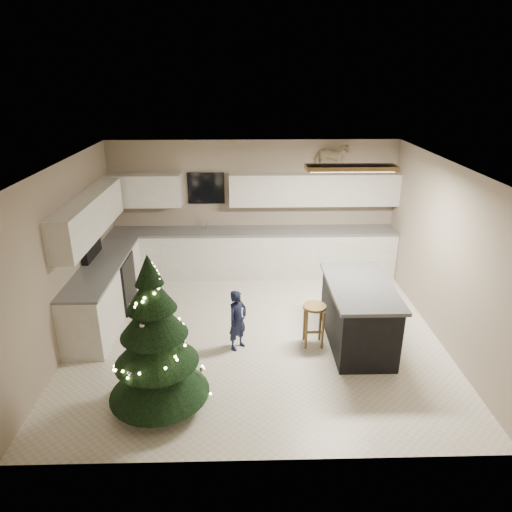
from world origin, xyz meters
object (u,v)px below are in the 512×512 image
object	(u,v)px
island	(358,314)
christmas_tree	(156,348)
toddler	(238,320)
rocking_horse	(331,158)
bar_stool	(314,315)

from	to	relation	value
island	christmas_tree	xyz separation A→B (m)	(-2.69, -1.31, 0.33)
island	toddler	xyz separation A→B (m)	(-1.76, -0.11, -0.02)
island	rocking_horse	size ratio (longest dim) A/B	2.46
christmas_tree	rocking_horse	bearing A→B (deg)	55.95
island	toddler	distance (m)	1.76
island	bar_stool	world-z (taller)	island
island	rocking_horse	bearing A→B (deg)	90.78
bar_stool	rocking_horse	bearing A→B (deg)	76.91
island	bar_stool	bearing A→B (deg)	-176.56
toddler	island	bearing A→B (deg)	-44.03
island	rocking_horse	world-z (taller)	rocking_horse
rocking_horse	toddler	bearing A→B (deg)	162.29
toddler	christmas_tree	bearing A→B (deg)	-174.98
toddler	rocking_horse	size ratio (longest dim) A/B	1.33
toddler	rocking_horse	bearing A→B (deg)	10.09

